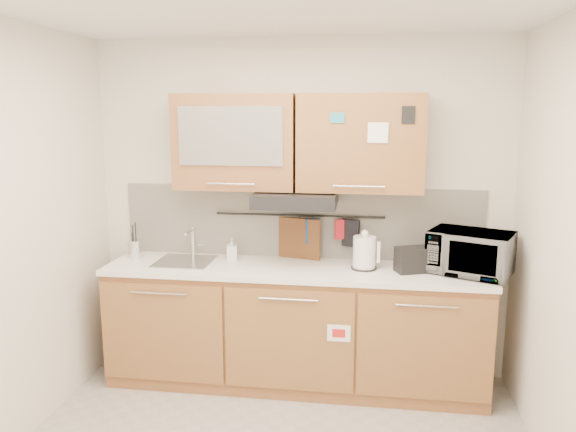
% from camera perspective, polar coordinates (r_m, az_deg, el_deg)
% --- Properties ---
extents(wall_back, '(3.20, 0.00, 3.20)m').
position_cam_1_polar(wall_back, '(4.38, 1.22, 0.69)').
color(wall_back, silver).
rests_on(wall_back, ground).
extents(base_cabinet, '(2.80, 0.64, 0.88)m').
position_cam_1_polar(base_cabinet, '(4.34, 0.67, -11.73)').
color(base_cabinet, '#9C6537').
rests_on(base_cabinet, floor).
extents(countertop, '(2.82, 0.62, 0.04)m').
position_cam_1_polar(countertop, '(4.17, 0.68, -5.46)').
color(countertop, white).
rests_on(countertop, base_cabinet).
extents(backsplash, '(2.80, 0.02, 0.56)m').
position_cam_1_polar(backsplash, '(4.39, 1.20, -0.62)').
color(backsplash, silver).
rests_on(backsplash, countertop).
extents(upper_cabinets, '(1.82, 0.37, 0.70)m').
position_cam_1_polar(upper_cabinets, '(4.15, 0.88, 7.51)').
color(upper_cabinets, '#9C6537').
rests_on(upper_cabinets, wall_back).
extents(range_hood, '(0.60, 0.46, 0.10)m').
position_cam_1_polar(range_hood, '(4.12, 0.80, 1.74)').
color(range_hood, black).
rests_on(range_hood, upper_cabinets).
extents(sink, '(0.42, 0.40, 0.26)m').
position_cam_1_polar(sink, '(4.37, -10.42, -4.55)').
color(sink, silver).
rests_on(sink, countertop).
extents(utensil_rail, '(1.30, 0.02, 0.02)m').
position_cam_1_polar(utensil_rail, '(4.34, 1.14, 0.06)').
color(utensil_rail, black).
rests_on(utensil_rail, backsplash).
extents(utensil_crock, '(0.13, 0.13, 0.28)m').
position_cam_1_polar(utensil_crock, '(4.57, -15.24, -3.20)').
color(utensil_crock, silver).
rests_on(utensil_crock, countertop).
extents(kettle, '(0.21, 0.19, 0.29)m').
position_cam_1_polar(kettle, '(4.13, 7.77, -3.78)').
color(kettle, white).
rests_on(kettle, countertop).
extents(toaster, '(0.27, 0.22, 0.18)m').
position_cam_1_polar(toaster, '(4.12, 12.57, -4.33)').
color(toaster, black).
rests_on(toaster, countertop).
extents(microwave, '(0.65, 0.56, 0.31)m').
position_cam_1_polar(microwave, '(4.17, 18.03, -3.56)').
color(microwave, '#999999').
rests_on(microwave, countertop).
extents(soap_bottle, '(0.09, 0.09, 0.17)m').
position_cam_1_polar(soap_bottle, '(4.36, -5.74, -3.37)').
color(soap_bottle, '#999999').
rests_on(soap_bottle, countertop).
extents(cutting_board, '(0.33, 0.11, 0.42)m').
position_cam_1_polar(cutting_board, '(4.37, 1.17, -2.94)').
color(cutting_board, brown).
rests_on(cutting_board, utensil_rail).
extents(oven_mitt, '(0.12, 0.08, 0.19)m').
position_cam_1_polar(oven_mitt, '(4.34, 2.53, -1.53)').
color(oven_mitt, navy).
rests_on(oven_mitt, utensil_rail).
extents(dark_pouch, '(0.14, 0.08, 0.21)m').
position_cam_1_polar(dark_pouch, '(4.32, 6.38, -1.74)').
color(dark_pouch, black).
rests_on(dark_pouch, utensil_rail).
extents(pot_holder, '(0.12, 0.07, 0.15)m').
position_cam_1_polar(pot_holder, '(4.32, 5.56, -1.35)').
color(pot_holder, red).
rests_on(pot_holder, utensil_rail).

